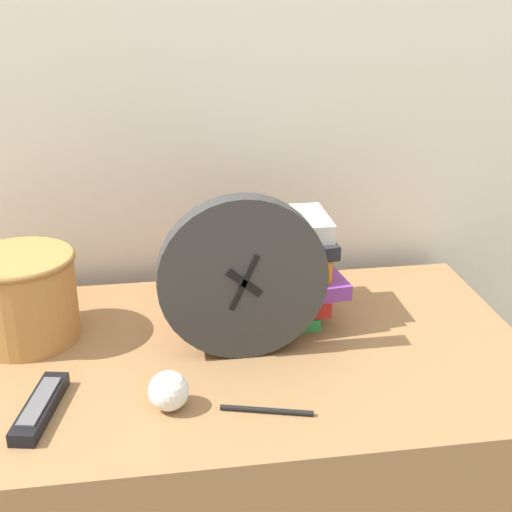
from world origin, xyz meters
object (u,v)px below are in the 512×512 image
at_px(book_stack, 268,269).
at_px(basket, 23,295).
at_px(tv_remote, 40,407).
at_px(desk_clock, 243,279).
at_px(crumpled_paper_ball, 169,391).
at_px(pen, 267,410).

bearing_deg(book_stack, basket, -178.57).
height_order(book_stack, tv_remote, book_stack).
distance_m(desk_clock, book_stack, 0.14).
distance_m(book_stack, basket, 0.42).
distance_m(desk_clock, tv_remote, 0.35).
height_order(desk_clock, crumpled_paper_ball, desk_clock).
xyz_separation_m(book_stack, basket, (-0.42, -0.01, -0.01)).
height_order(desk_clock, basket, desk_clock).
xyz_separation_m(desk_clock, basket, (-0.36, 0.11, -0.05)).
relative_size(desk_clock, basket, 1.46).
height_order(basket, tv_remote, basket).
distance_m(basket, pen, 0.47).
relative_size(book_stack, basket, 1.46).
bearing_deg(tv_remote, crumpled_paper_ball, -4.50).
relative_size(desk_clock, pen, 2.06).
bearing_deg(tv_remote, book_stack, 33.33).
bearing_deg(crumpled_paper_ball, tv_remote, 175.50).
height_order(crumpled_paper_ball, pen, crumpled_paper_ball).
relative_size(basket, pen, 1.41).
bearing_deg(desk_clock, pen, -86.50).
bearing_deg(pen, basket, 142.81).
bearing_deg(tv_remote, pen, -8.38).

